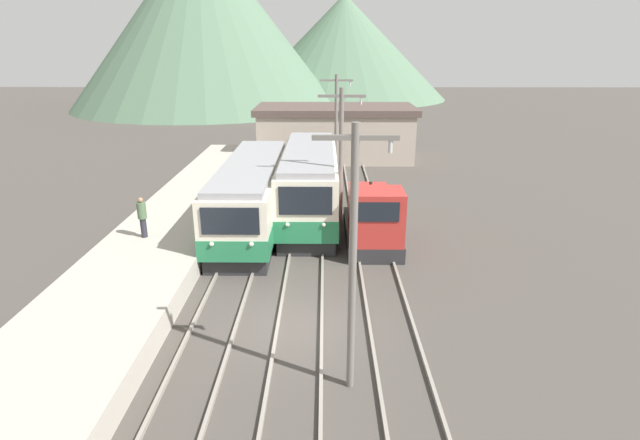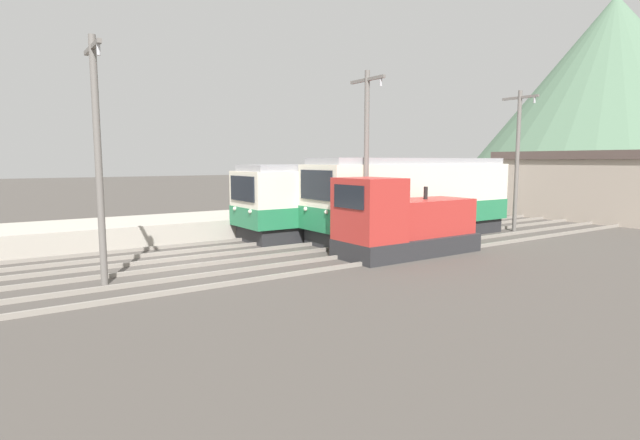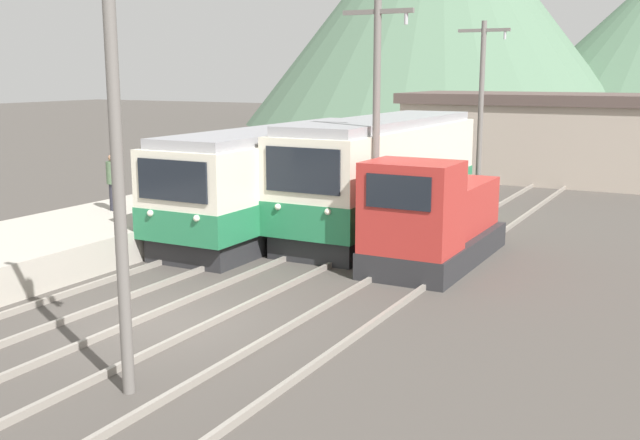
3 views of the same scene
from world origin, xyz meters
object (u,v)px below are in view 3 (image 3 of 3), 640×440
(catenary_mast_near, at_px, (117,159))
(catenary_mast_far, at_px, (481,107))
(commuter_train_left, at_px, (285,183))
(commuter_train_center, at_px, (383,179))
(shunting_locomotive, at_px, (433,221))
(catenary_mast_mid, at_px, (376,122))
(person_on_platform, at_px, (113,180))

(catenary_mast_near, distance_m, catenary_mast_far, 19.80)
(commuter_train_left, relative_size, catenary_mast_far, 1.64)
(commuter_train_center, relative_size, catenary_mast_far, 1.53)
(commuter_train_center, relative_size, catenary_mast_near, 1.53)
(catenary_mast_far, bearing_deg, shunting_locomotive, -80.92)
(catenary_mast_near, height_order, catenary_mast_mid, same)
(catenary_mast_near, xyz_separation_m, catenary_mast_mid, (0.00, 9.90, 0.00))
(commuter_train_center, xyz_separation_m, person_on_platform, (-6.99, -5.13, 0.14))
(catenary_mast_near, bearing_deg, commuter_train_left, 109.30)
(commuter_train_center, xyz_separation_m, catenary_mast_mid, (1.51, -3.98, 2.14))
(catenary_mast_mid, bearing_deg, catenary_mast_far, 90.00)
(commuter_train_left, bearing_deg, person_on_platform, -139.68)
(commuter_train_center, height_order, catenary_mast_near, catenary_mast_near)
(catenary_mast_mid, relative_size, person_on_platform, 3.99)
(shunting_locomotive, distance_m, person_on_platform, 10.16)
(shunting_locomotive, height_order, catenary_mast_near, catenary_mast_near)
(commuter_train_left, height_order, catenary_mast_far, catenary_mast_far)
(commuter_train_left, distance_m, catenary_mast_mid, 5.43)
(commuter_train_center, height_order, shunting_locomotive, commuter_train_center)
(commuter_train_left, xyz_separation_m, catenary_mast_near, (4.31, -12.30, 2.27))
(shunting_locomotive, xyz_separation_m, catenary_mast_far, (-1.49, 9.34, 2.67))
(catenary_mast_mid, bearing_deg, commuter_train_left, 150.86)
(catenary_mast_near, relative_size, person_on_platform, 3.99)
(commuter_train_left, xyz_separation_m, catenary_mast_mid, (4.31, -2.40, 2.27))
(shunting_locomotive, distance_m, catenary_mast_mid, 3.11)
(commuter_train_center, height_order, catenary_mast_far, catenary_mast_far)
(commuter_train_left, bearing_deg, shunting_locomotive, -17.63)
(catenary_mast_mid, xyz_separation_m, catenary_mast_far, (0.00, 9.90, 0.00))
(catenary_mast_near, distance_m, person_on_platform, 12.36)
(commuter_train_left, height_order, shunting_locomotive, commuter_train_left)
(commuter_train_center, xyz_separation_m, shunting_locomotive, (3.00, -3.42, -0.53))
(commuter_train_left, bearing_deg, commuter_train_center, 29.34)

